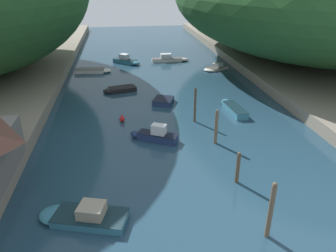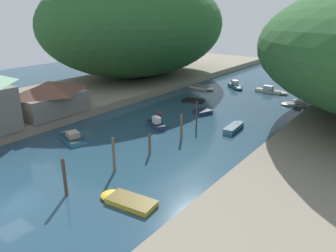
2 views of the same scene
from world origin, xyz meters
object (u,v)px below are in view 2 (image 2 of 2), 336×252
(boat_cabin_cruiser, at_px, (204,112))
(person_on_quay, at_px, (3,123))
(boat_small_dinghy, at_px, (294,104))
(boat_navy_launch, at_px, (203,88))
(person_by_boathouse, at_px, (88,100))
(boat_far_upstream, at_px, (236,86))
(boat_red_skiff, at_px, (235,127))
(boat_moored_right, at_px, (71,137))
(channel_buoy_near, at_px, (160,113))
(boat_mid_channel, at_px, (125,200))
(boat_yellow_tender, at_px, (272,91))
(boat_white_cruiser, at_px, (155,123))
(boathouse_shed, at_px, (50,97))
(boat_far_right_bank, at_px, (192,100))

(boat_cabin_cruiser, height_order, person_on_quay, person_on_quay)
(boat_small_dinghy, relative_size, boat_navy_launch, 0.82)
(boat_navy_launch, xyz_separation_m, person_by_boathouse, (-5.46, -25.50, 2.01))
(boat_far_upstream, bearing_deg, boat_red_skiff, 67.26)
(boat_moored_right, xyz_separation_m, person_on_quay, (-6.38, -5.08, 1.90))
(boat_far_upstream, relative_size, person_by_boathouse, 2.90)
(channel_buoy_near, bearing_deg, boat_red_skiff, 5.79)
(boat_mid_channel, distance_m, person_by_boathouse, 26.84)
(boat_mid_channel, distance_m, boat_yellow_tender, 45.88)
(boat_small_dinghy, distance_m, boat_cabin_cruiser, 16.68)
(boat_navy_launch, height_order, person_on_quay, person_on_quay)
(boat_small_dinghy, height_order, boat_cabin_cruiser, boat_small_dinghy)
(boat_far_upstream, height_order, boat_cabin_cruiser, boat_far_upstream)
(boat_far_upstream, bearing_deg, boat_white_cruiser, 44.61)
(boat_red_skiff, relative_size, boat_cabin_cruiser, 1.45)
(boat_mid_channel, height_order, channel_buoy_near, channel_buoy_near)
(boat_white_cruiser, xyz_separation_m, boat_navy_launch, (-6.66, 24.02, -0.24))
(boathouse_shed, height_order, boat_far_upstream, boathouse_shed)
(boat_small_dinghy, xyz_separation_m, boat_red_skiff, (-2.86, -17.04, 0.07))
(boat_navy_launch, xyz_separation_m, person_on_quay, (-5.17, -39.23, 2.01))
(boat_moored_right, bearing_deg, boathouse_shed, 87.21)
(boat_navy_launch, relative_size, person_by_boathouse, 3.37)
(person_by_boathouse, bearing_deg, boat_small_dinghy, -41.82)
(boat_cabin_cruiser, bearing_deg, boat_far_upstream, 121.99)
(boat_mid_channel, xyz_separation_m, boat_navy_launch, (-16.71, 40.50, 0.04))
(channel_buoy_near, bearing_deg, boat_navy_launch, 101.40)
(boat_cabin_cruiser, bearing_deg, boat_moored_right, -90.48)
(boat_far_right_bank, bearing_deg, channel_buoy_near, 166.99)
(boat_red_skiff, relative_size, boat_navy_launch, 0.94)
(boat_mid_channel, distance_m, channel_buoy_near, 24.61)
(person_on_quay, bearing_deg, boat_cabin_cruiser, -27.63)
(boat_red_skiff, bearing_deg, boat_navy_launch, 127.01)
(boathouse_shed, bearing_deg, boat_mid_channel, -21.34)
(boat_yellow_tender, distance_m, boat_moored_right, 41.01)
(boat_red_skiff, height_order, boat_yellow_tender, boat_yellow_tender)
(channel_buoy_near, relative_size, person_on_quay, 0.49)
(boathouse_shed, height_order, boat_small_dinghy, boathouse_shed)
(boathouse_shed, distance_m, boat_far_right_bank, 24.17)
(boat_far_upstream, bearing_deg, boat_cabin_cruiser, 52.75)
(boat_cabin_cruiser, bearing_deg, boat_white_cruiser, -82.56)
(boat_mid_channel, bearing_deg, boat_moored_right, 61.00)
(boat_mid_channel, bearing_deg, boat_small_dinghy, -10.09)
(channel_buoy_near, relative_size, person_by_boathouse, 0.49)
(boat_cabin_cruiser, relative_size, channel_buoy_near, 4.44)
(boathouse_shed, height_order, boat_yellow_tender, boathouse_shed)
(boat_small_dinghy, bearing_deg, boat_cabin_cruiser, 110.49)
(boat_moored_right, height_order, boat_navy_launch, boat_moored_right)
(boat_small_dinghy, distance_m, person_on_quay, 45.13)
(boathouse_shed, bearing_deg, person_on_quay, -78.92)
(boat_red_skiff, height_order, boat_white_cruiser, boat_white_cruiser)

